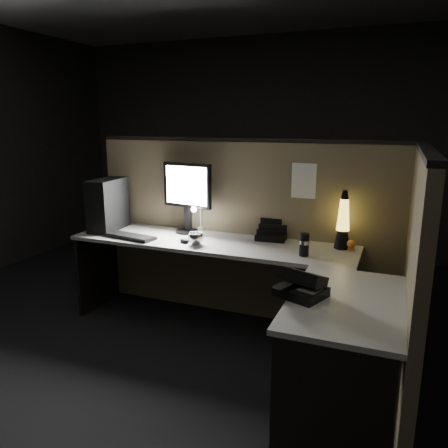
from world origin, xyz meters
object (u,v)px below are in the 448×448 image
at_px(monitor, 187,191).
at_px(desk_phone, 301,286).
at_px(pc_tower, 108,205).
at_px(keyboard, 130,237).
at_px(lava_lamp, 343,224).

xyz_separation_m(monitor, desk_phone, (1.21, -1.03, -0.30)).
height_order(pc_tower, monitor, monitor).
bearing_deg(monitor, desk_phone, -31.78).
relative_size(pc_tower, desk_phone, 1.47).
height_order(pc_tower, desk_phone, pc_tower).
height_order(monitor, desk_phone, monitor).
bearing_deg(keyboard, monitor, 54.11).
bearing_deg(monitor, keyboard, -125.95).
bearing_deg(lava_lamp, keyboard, -167.98).
distance_m(keyboard, desk_phone, 1.70).
height_order(monitor, lava_lamp, monitor).
xyz_separation_m(monitor, lava_lamp, (1.30, -0.01, -0.17)).
bearing_deg(monitor, pc_tower, -157.05).
height_order(lava_lamp, desk_phone, lava_lamp).
xyz_separation_m(lava_lamp, desk_phone, (-0.09, -1.02, -0.13)).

